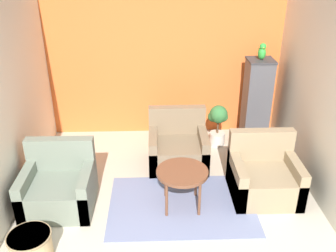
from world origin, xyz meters
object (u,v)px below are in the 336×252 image
Objects in this scene: armchair_right at (264,177)px; potted_plant at (218,122)px; coffee_table at (182,175)px; wicker_basket at (31,246)px; birdcage at (256,104)px; parrot at (262,52)px; armchair_left at (59,188)px; armchair_middle at (178,148)px.

potted_plant is at bearing 105.95° from armchair_right.
coffee_table is 1.40× the size of wicker_basket.
potted_plant is at bearing 45.86° from wicker_basket.
coffee_table is 2.16m from birdcage.
coffee_table is 2.40m from parrot.
parrot is 0.38× the size of potted_plant.
armchair_middle is (1.54, 0.95, 0.00)m from armchair_left.
parrot is 0.57× the size of wicker_basket.
armchair_left is (-1.53, 0.07, -0.21)m from coffee_table.
potted_plant is (0.69, 1.58, -0.06)m from coffee_table.
armchair_left is 3.30m from birdcage.
armchair_left is at bearing -176.95° from armchair_right.
armchair_left reaches higher than potted_plant.
potted_plant is (0.68, 0.56, 0.15)m from armchair_middle.
parrot reaches higher than armchair_middle.
parrot is (2.84, 1.64, 1.25)m from armchair_left.
parrot is at bearing 40.53° from wicker_basket.
armchair_middle is at bearing -152.10° from parrot.
armchair_left is 1.24× the size of potted_plant.
coffee_table is at bearing 26.36° from wicker_basket.
potted_plant reaches higher than coffee_table.
potted_plant is at bearing 66.51° from coffee_table.
potted_plant is at bearing -168.73° from birdcage.
armchair_right is 1.88× the size of wicker_basket.
birdcage reaches higher than armchair_left.
birdcage is 3.08× the size of wicker_basket.
potted_plant is at bearing 34.32° from armchair_left.
armchair_right is (1.08, 0.21, -0.21)m from coffee_table.
armchair_left is 1.81m from armchair_middle.
parrot reaches higher than armchair_right.
armchair_right reaches higher than potted_plant.
parrot reaches higher than armchair_left.
coffee_table is 0.45× the size of birdcage.
potted_plant is (-0.63, -0.12, -0.25)m from birdcage.
parrot reaches higher than potted_plant.
potted_plant is 3.35m from wicker_basket.
potted_plant is (2.21, 1.51, 0.15)m from armchair_left.
parrot is (1.30, 0.69, 1.25)m from armchair_middle.
potted_plant is (-0.39, 1.37, 0.15)m from armchair_right.
wicker_basket is (-1.64, -0.81, -0.30)m from coffee_table.
armchair_left is at bearing -150.01° from parrot.
wicker_basket is at bearing -97.04° from armchair_left.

